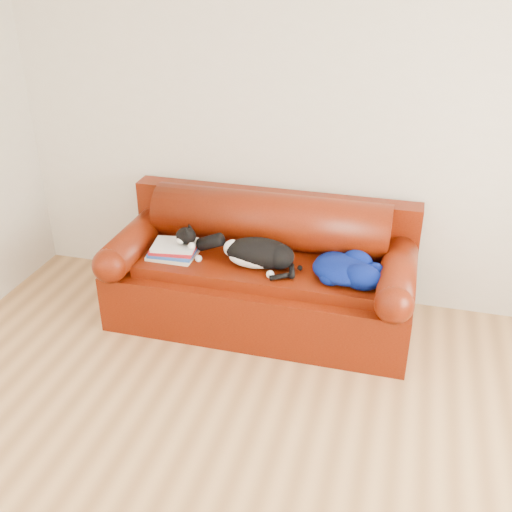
# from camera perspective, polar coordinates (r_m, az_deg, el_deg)

# --- Properties ---
(ground) EXTENTS (4.50, 4.50, 0.00)m
(ground) POSITION_cam_1_polar(r_m,az_deg,el_deg) (3.27, -2.29, -20.72)
(ground) COLOR olive
(ground) RESTS_ON ground
(room_shell) EXTENTS (4.52, 4.02, 2.61)m
(room_shell) POSITION_cam_1_polar(r_m,az_deg,el_deg) (2.29, 0.03, 7.80)
(room_shell) COLOR beige
(room_shell) RESTS_ON ground
(sofa_base) EXTENTS (2.10, 0.90, 0.50)m
(sofa_base) POSITION_cam_1_polar(r_m,az_deg,el_deg) (4.29, 0.50, -3.32)
(sofa_base) COLOR #3A0A02
(sofa_base) RESTS_ON ground
(sofa_back) EXTENTS (2.10, 1.01, 0.88)m
(sofa_back) POSITION_cam_1_polar(r_m,az_deg,el_deg) (4.35, 1.33, 1.71)
(sofa_back) COLOR #3A0A02
(sofa_back) RESTS_ON ground
(book_stack) EXTENTS (0.32, 0.27, 0.10)m
(book_stack) POSITION_cam_1_polar(r_m,az_deg,el_deg) (4.20, -7.84, 0.58)
(book_stack) COLOR beige
(book_stack) RESTS_ON sofa_base
(cat) EXTENTS (0.66, 0.35, 0.25)m
(cat) POSITION_cam_1_polar(r_m,az_deg,el_deg) (4.02, 0.19, 0.23)
(cat) COLOR black
(cat) RESTS_ON sofa_base
(blanket) EXTENTS (0.52, 0.50, 0.16)m
(blanket) POSITION_cam_1_polar(r_m,az_deg,el_deg) (3.93, 8.62, -1.17)
(blanket) COLOR #020546
(blanket) RESTS_ON sofa_base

